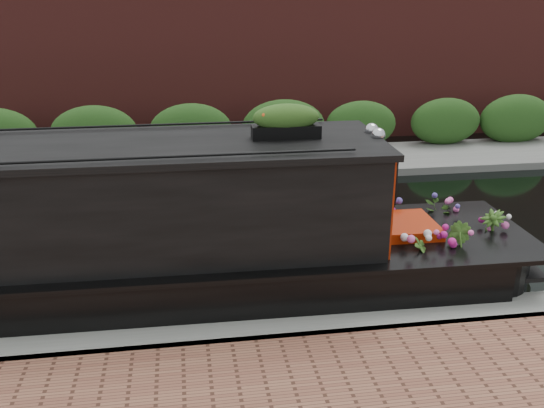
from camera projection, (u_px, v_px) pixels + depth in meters
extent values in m
plane|color=black|center=(197.00, 240.00, 10.32)|extent=(80.00, 80.00, 0.00)
cube|color=gray|center=(207.00, 348.00, 7.25)|extent=(40.00, 0.60, 0.50)
cube|color=slate|center=(190.00, 170.00, 14.22)|extent=(40.00, 2.40, 0.34)
cube|color=#224717|center=(190.00, 160.00, 15.06)|extent=(40.00, 1.10, 2.80)
cube|color=#5C231F|center=(188.00, 140.00, 17.01)|extent=(40.00, 1.00, 8.00)
cube|color=black|center=(5.00, 209.00, 7.58)|extent=(9.47, 1.95, 1.39)
cube|color=#A92406|center=(371.00, 190.00, 8.26)|extent=(0.09, 1.80, 1.39)
cube|color=black|center=(284.00, 214.00, 7.19)|extent=(0.92, 0.05, 0.56)
cube|color=#A92406|center=(404.00, 238.00, 8.59)|extent=(0.84, 0.94, 0.51)
sphere|color=silver|center=(378.00, 135.00, 7.85)|extent=(0.18, 0.18, 0.18)
sphere|color=silver|center=(372.00, 130.00, 8.12)|extent=(0.18, 0.18, 0.18)
cube|color=black|center=(286.00, 131.00, 7.80)|extent=(0.89, 0.28, 0.17)
ellipsoid|color=#D74B17|center=(286.00, 116.00, 7.73)|extent=(0.97, 0.30, 0.25)
imported|color=#345B1E|center=(420.00, 256.00, 7.98)|extent=(0.33, 0.34, 0.54)
imported|color=#345B1E|center=(458.00, 248.00, 8.09)|extent=(0.35, 0.41, 0.67)
imported|color=#345B1E|center=(441.00, 218.00, 9.32)|extent=(0.55, 0.50, 0.52)
imported|color=#345B1E|center=(491.00, 233.00, 8.59)|extent=(0.49, 0.49, 0.66)
imported|color=#345B1E|center=(383.00, 217.00, 9.27)|extent=(0.32, 0.37, 0.60)
cylinder|color=olive|center=(516.00, 264.00, 9.03)|extent=(0.36, 0.38, 0.36)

